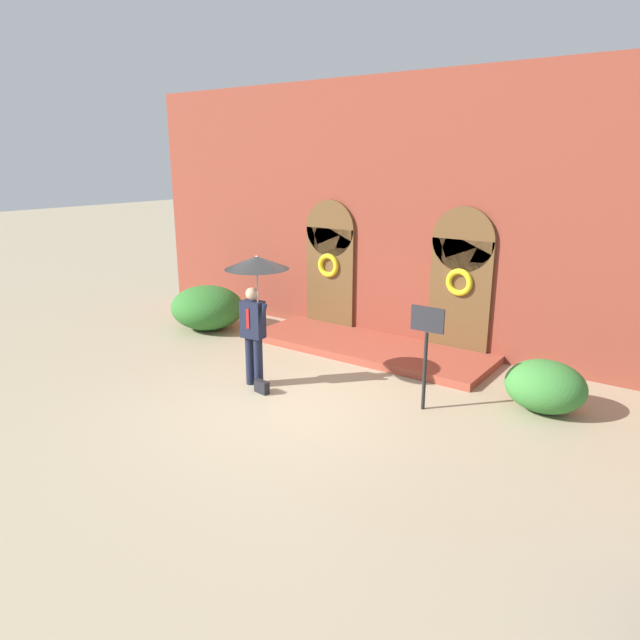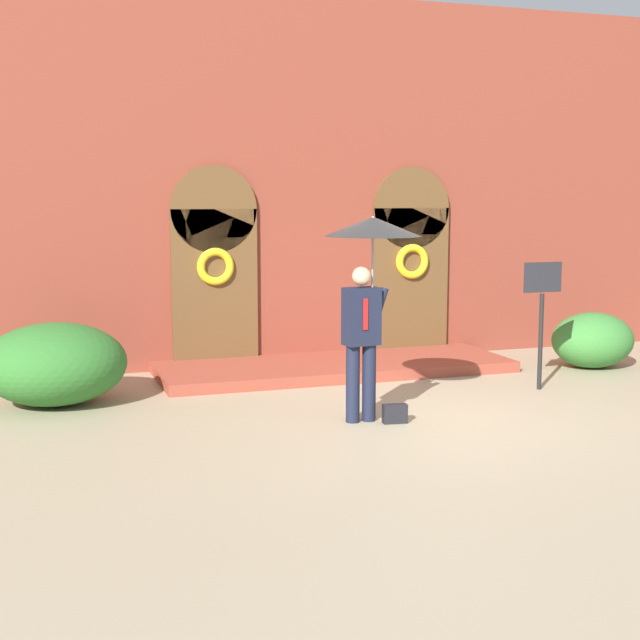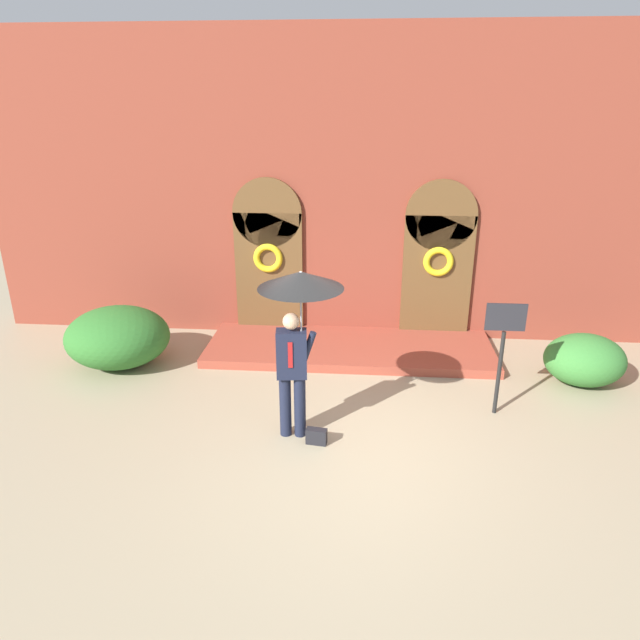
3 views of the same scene
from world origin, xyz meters
name	(u,v)px [view 1 (image 1 of 3)]	position (x,y,z in m)	size (l,w,h in m)	color
ground_plane	(276,398)	(0.00, 0.00, 0.00)	(80.00, 80.00, 0.00)	tan
building_facade	(398,219)	(0.00, 4.15, 2.68)	(14.00, 2.30, 5.60)	brown
person_with_umbrella	(256,282)	(-0.59, 0.22, 1.91)	(1.10, 1.10, 2.36)	#191E33
handbag	(262,387)	(-0.35, 0.02, 0.11)	(0.28, 0.12, 0.22)	black
sign_post	(426,341)	(2.23, 1.06, 1.16)	(0.56, 0.06, 1.72)	black
shrub_left	(207,308)	(-4.00, 2.24, 0.52)	(1.79, 1.63, 1.03)	#2D6B28
shrub_right	(545,386)	(3.84, 2.14, 0.42)	(1.28, 1.07, 0.84)	#387A33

